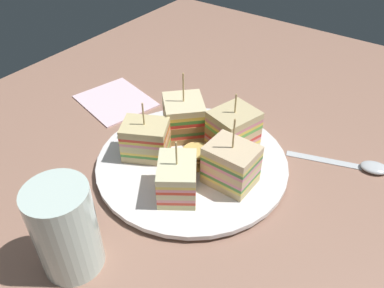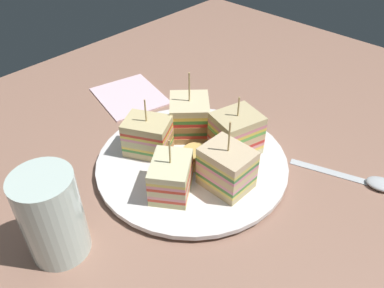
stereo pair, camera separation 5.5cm
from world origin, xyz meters
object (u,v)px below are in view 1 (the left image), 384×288
object	(u,v)px
sandwich_wedge_2	(177,178)
sandwich_wedge_3	(231,165)
spoon	(362,166)
drinking_glass	(67,234)
plate	(192,162)
napkin	(115,100)
sandwich_wedge_4	(233,130)
sandwich_wedge_0	(184,117)
chip_pile	(199,154)
sandwich_wedge_1	(146,140)

from	to	relation	value
sandwich_wedge_2	sandwich_wedge_3	xyz separation A→B (cm)	(-5.89, 4.54, 0.49)
sandwich_wedge_2	sandwich_wedge_3	size ratio (longest dim) A/B	0.82
spoon	drinking_glass	bearing A→B (deg)	-139.89
plate	napkin	bearing A→B (deg)	-105.98
sandwich_wedge_2	sandwich_wedge_4	world-z (taller)	sandwich_wedge_4
sandwich_wedge_0	sandwich_wedge_3	size ratio (longest dim) A/B	1.02
spoon	chip_pile	bearing A→B (deg)	-162.98
sandwich_wedge_2	chip_pile	bearing A→B (deg)	-22.57
napkin	plate	bearing A→B (deg)	74.02
chip_pile	drinking_glass	xyz separation A→B (cm)	(21.81, -2.19, 2.33)
sandwich_wedge_4	napkin	distance (cm)	25.68
sandwich_wedge_1	napkin	distance (cm)	18.79
sandwich_wedge_1	drinking_glass	size ratio (longest dim) A/B	0.79
napkin	sandwich_wedge_2	bearing A→B (deg)	62.36
sandwich_wedge_0	napkin	size ratio (longest dim) A/B	0.82
sandwich_wedge_0	sandwich_wedge_4	distance (cm)	8.26
plate	spoon	world-z (taller)	plate
chip_pile	napkin	bearing A→B (deg)	-104.27
sandwich_wedge_0	sandwich_wedge_2	size ratio (longest dim) A/B	1.24
sandwich_wedge_0	sandwich_wedge_3	bearing A→B (deg)	20.92
plate	sandwich_wedge_2	size ratio (longest dim) A/B	3.27
sandwich_wedge_0	spoon	world-z (taller)	sandwich_wedge_0
sandwich_wedge_0	chip_pile	world-z (taller)	sandwich_wedge_0
spoon	drinking_glass	size ratio (longest dim) A/B	1.27
sandwich_wedge_3	chip_pile	xyz separation A→B (cm)	(-1.07, -6.02, -1.78)
spoon	sandwich_wedge_1	bearing A→B (deg)	-165.37
sandwich_wedge_0	sandwich_wedge_3	distance (cm)	12.95
plate	napkin	world-z (taller)	plate
sandwich_wedge_2	spoon	xyz separation A→B (cm)	(-21.06, 18.40, -3.42)
sandwich_wedge_1	drinking_glass	bearing A→B (deg)	-102.85
plate	sandwich_wedge_0	xyz separation A→B (cm)	(-4.71, -4.98, 3.46)
sandwich_wedge_1	drinking_glass	distance (cm)	19.10
spoon	drinking_glass	xyz separation A→B (cm)	(35.90, -22.07, 4.46)
sandwich_wedge_1	spoon	world-z (taller)	sandwich_wedge_1
sandwich_wedge_3	spoon	bearing A→B (deg)	-131.68
sandwich_wedge_0	spoon	size ratio (longest dim) A/B	0.73
sandwich_wedge_1	sandwich_wedge_2	distance (cm)	9.26
sandwich_wedge_3	spoon	xyz separation A→B (cm)	(-15.16, 13.86, -3.90)
sandwich_wedge_0	sandwich_wedge_1	distance (cm)	7.67
drinking_glass	sandwich_wedge_0	bearing A→B (deg)	-172.11
sandwich_wedge_1	chip_pile	bearing A→B (deg)	-2.14
sandwich_wedge_0	sandwich_wedge_3	world-z (taller)	sandwich_wedge_0
spoon	sandwich_wedge_0	bearing A→B (deg)	-177.26
sandwich_wedge_4	napkin	bearing A→B (deg)	-74.57
sandwich_wedge_0	spoon	distance (cm)	27.78
plate	sandwich_wedge_3	bearing A→B (deg)	85.23
sandwich_wedge_2	sandwich_wedge_3	world-z (taller)	sandwich_wedge_3
sandwich_wedge_4	chip_pile	xyz separation A→B (cm)	(5.59, -2.34, -1.93)
plate	sandwich_wedge_0	world-z (taller)	sandwich_wedge_0
sandwich_wedge_1	napkin	xyz separation A→B (cm)	(-9.20, -15.94, -3.79)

